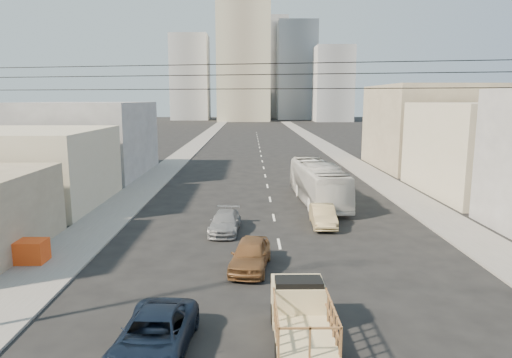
{
  "coord_description": "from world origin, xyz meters",
  "views": [
    {
      "loc": [
        -1.7,
        -11.49,
        8.3
      ],
      "look_at": [
        -1.32,
        15.97,
        3.5
      ],
      "focal_mm": 32.0,
      "sensor_mm": 36.0,
      "label": 1
    }
  ],
  "objects_px": {
    "navy_pickup": "(154,336)",
    "crate_stack": "(28,251)",
    "sedan_brown": "(250,254)",
    "sedan_tan": "(323,216)",
    "flatbed_pickup": "(301,311)",
    "sedan_grey": "(225,222)",
    "city_bus": "(318,183)"
  },
  "relations": [
    {
      "from": "navy_pickup",
      "to": "crate_stack",
      "type": "relative_size",
      "value": 2.76
    },
    {
      "from": "navy_pickup",
      "to": "sedan_brown",
      "type": "height_order",
      "value": "sedan_brown"
    },
    {
      "from": "navy_pickup",
      "to": "sedan_tan",
      "type": "relative_size",
      "value": 1.17
    },
    {
      "from": "flatbed_pickup",
      "to": "sedan_brown",
      "type": "relative_size",
      "value": 1.01
    },
    {
      "from": "navy_pickup",
      "to": "sedan_tan",
      "type": "height_order",
      "value": "sedan_tan"
    },
    {
      "from": "flatbed_pickup",
      "to": "navy_pickup",
      "type": "xyz_separation_m",
      "value": [
        -4.9,
        -0.91,
        -0.4
      ]
    },
    {
      "from": "navy_pickup",
      "to": "sedan_grey",
      "type": "height_order",
      "value": "navy_pickup"
    },
    {
      "from": "navy_pickup",
      "to": "crate_stack",
      "type": "xyz_separation_m",
      "value": [
        -8.15,
        8.56,
        0.0
      ]
    },
    {
      "from": "city_bus",
      "to": "crate_stack",
      "type": "bearing_deg",
      "value": -144.0
    },
    {
      "from": "flatbed_pickup",
      "to": "sedan_grey",
      "type": "bearing_deg",
      "value": 104.12
    },
    {
      "from": "navy_pickup",
      "to": "sedan_tan",
      "type": "bearing_deg",
      "value": 66.01
    },
    {
      "from": "navy_pickup",
      "to": "crate_stack",
      "type": "distance_m",
      "value": 11.82
    },
    {
      "from": "city_bus",
      "to": "sedan_brown",
      "type": "height_order",
      "value": "city_bus"
    },
    {
      "from": "crate_stack",
      "to": "flatbed_pickup",
      "type": "bearing_deg",
      "value": -30.35
    },
    {
      "from": "city_bus",
      "to": "sedan_grey",
      "type": "height_order",
      "value": "city_bus"
    },
    {
      "from": "sedan_tan",
      "to": "crate_stack",
      "type": "bearing_deg",
      "value": -154.86
    },
    {
      "from": "navy_pickup",
      "to": "crate_stack",
      "type": "height_order",
      "value": "navy_pickup"
    },
    {
      "from": "flatbed_pickup",
      "to": "sedan_brown",
      "type": "bearing_deg",
      "value": 104.27
    },
    {
      "from": "sedan_grey",
      "to": "crate_stack",
      "type": "distance_m",
      "value": 11.23
    },
    {
      "from": "flatbed_pickup",
      "to": "sedan_brown",
      "type": "height_order",
      "value": "flatbed_pickup"
    },
    {
      "from": "sedan_brown",
      "to": "crate_stack",
      "type": "relative_size",
      "value": 2.43
    },
    {
      "from": "city_bus",
      "to": "sedan_brown",
      "type": "bearing_deg",
      "value": -114.21
    },
    {
      "from": "sedan_grey",
      "to": "crate_stack",
      "type": "height_order",
      "value": "sedan_grey"
    },
    {
      "from": "city_bus",
      "to": "crate_stack",
      "type": "height_order",
      "value": "city_bus"
    },
    {
      "from": "sedan_grey",
      "to": "city_bus",
      "type": "bearing_deg",
      "value": 53.15
    },
    {
      "from": "sedan_brown",
      "to": "flatbed_pickup",
      "type": "bearing_deg",
      "value": -67.59
    },
    {
      "from": "flatbed_pickup",
      "to": "sedan_tan",
      "type": "distance_m",
      "value": 14.92
    },
    {
      "from": "navy_pickup",
      "to": "sedan_grey",
      "type": "bearing_deg",
      "value": 86.99
    },
    {
      "from": "navy_pickup",
      "to": "flatbed_pickup",
      "type": "bearing_deg",
      "value": 13.81
    },
    {
      "from": "flatbed_pickup",
      "to": "crate_stack",
      "type": "distance_m",
      "value": 15.14
    },
    {
      "from": "sedan_tan",
      "to": "sedan_grey",
      "type": "relative_size",
      "value": 0.96
    },
    {
      "from": "sedan_brown",
      "to": "sedan_tan",
      "type": "bearing_deg",
      "value": 66.19
    }
  ]
}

